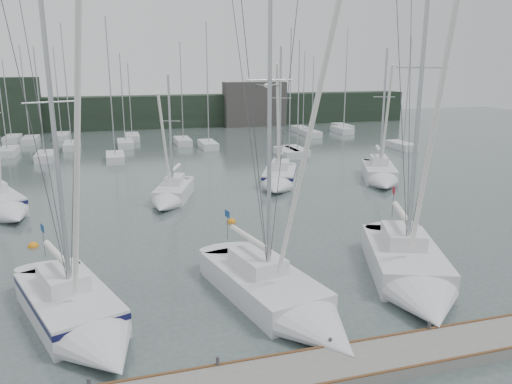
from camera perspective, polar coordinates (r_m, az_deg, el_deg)
The scene contains 15 objects.
ground at distance 21.28m, azimuth -1.33°, elevation -13.40°, with size 160.00×160.00×0.00m, color #44524F.
dock at distance 17.09m, azimuth 3.35°, elevation -20.34°, with size 24.00×2.00×0.40m, color #61605C.
far_treeline at distance 80.65m, azimuth -13.10°, elevation 8.88°, with size 90.00×4.00×5.00m, color black.
far_building_right at distance 81.69m, azimuth -0.17°, elevation 10.02°, with size 10.00×3.00×7.00m, color #3E3C39.
mast_forest at distance 62.57m, azimuth -11.57°, elevation 5.55°, with size 58.63×24.91×14.80m.
sailboat_near_left at distance 20.45m, azimuth -19.27°, elevation -13.67°, with size 5.57×9.08×14.56m.
sailboat_near_center at distance 20.67m, azimuth 3.77°, elevation -12.65°, with size 4.98×10.11×15.88m.
sailboat_near_right at distance 23.86m, azimuth 17.56°, elevation -9.26°, with size 6.42×10.12×16.56m.
sailboat_mid_a at distance 37.65m, azimuth -27.02°, elevation -1.46°, with size 5.61×8.24×11.24m.
sailboat_mid_c at distance 36.89m, azimuth -9.78°, elevation -0.52°, with size 4.38×7.27×9.80m.
sailboat_mid_d at distance 41.11m, azimuth 2.58°, elevation 1.36°, with size 5.33×7.80×12.07m.
sailboat_mid_e at distance 43.87m, azimuth 14.09°, elevation 1.76°, with size 5.58×8.53×11.97m.
buoy_b at distance 32.22m, azimuth -2.80°, elevation -3.49°, with size 0.56×0.56×0.56m, color orange.
buoy_c at distance 30.70m, azimuth -24.10°, elevation -5.72°, with size 0.58×0.58×0.58m, color orange.
seagull at distance 21.53m, azimuth 1.28°, elevation 12.08°, with size 1.03×0.49×0.20m.
Camera 1 is at (-4.87, -18.15, 9.98)m, focal length 35.00 mm.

